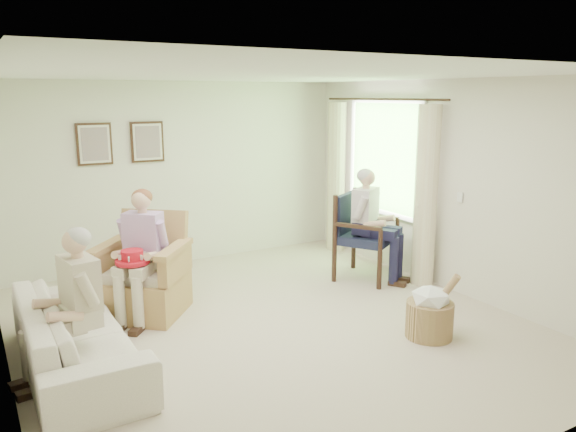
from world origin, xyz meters
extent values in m
plane|color=#C5B29E|center=(0.00, 0.00, 0.00)|extent=(5.50, 5.50, 0.00)
cube|color=silver|center=(0.00, 2.75, 1.30)|extent=(5.00, 0.04, 2.60)
cube|color=silver|center=(0.00, -2.75, 1.30)|extent=(5.00, 0.04, 2.60)
cube|color=silver|center=(2.50, 0.00, 1.30)|extent=(0.04, 5.50, 2.60)
cube|color=white|center=(0.00, 0.00, 2.60)|extent=(5.00, 5.50, 0.02)
cube|color=#2D6B23|center=(2.47, 1.20, 1.55)|extent=(0.02, 1.40, 1.50)
cube|color=white|center=(2.46, 1.20, 2.33)|extent=(0.04, 1.52, 0.06)
cube|color=white|center=(2.46, 1.20, 0.77)|extent=(0.04, 1.52, 0.06)
cylinder|color=#382114|center=(2.37, 1.20, 2.35)|extent=(0.03, 2.50, 0.03)
cylinder|color=beige|center=(2.33, 0.22, 1.15)|extent=(0.34, 0.34, 2.30)
cylinder|color=beige|center=(2.33, 2.18, 1.15)|extent=(0.34, 0.34, 2.30)
cube|color=#382114|center=(-1.15, 2.72, 1.78)|extent=(0.45, 0.03, 0.55)
cube|color=silver|center=(-1.15, 2.70, 1.78)|extent=(0.39, 0.01, 0.49)
cube|color=tan|center=(-1.15, 2.69, 1.78)|extent=(0.33, 0.01, 0.43)
cube|color=#382114|center=(-0.45, 2.72, 1.78)|extent=(0.45, 0.03, 0.55)
cube|color=silver|center=(-0.45, 2.70, 1.78)|extent=(0.39, 0.01, 0.49)
cube|color=tan|center=(-0.45, 2.69, 1.78)|extent=(0.33, 0.01, 0.43)
cube|color=tan|center=(-1.07, 1.02, 0.22)|extent=(0.84, 0.82, 0.44)
cube|color=beige|center=(-1.07, 0.99, 0.49)|extent=(0.65, 0.63, 0.10)
cube|color=tan|center=(-1.07, 1.37, 0.80)|extent=(0.78, 0.24, 0.66)
cube|color=tan|center=(-1.46, 1.02, 0.61)|extent=(0.10, 0.76, 0.31)
cube|color=tan|center=(-0.68, 1.02, 0.61)|extent=(0.10, 0.76, 0.31)
cylinder|color=black|center=(1.52, 0.48, 0.24)|extent=(0.06, 0.06, 0.49)
cylinder|color=black|center=(2.19, 0.48, 0.24)|extent=(0.06, 0.06, 0.49)
cylinder|color=black|center=(1.52, 1.10, 0.24)|extent=(0.06, 0.06, 0.49)
cylinder|color=black|center=(2.19, 1.10, 0.24)|extent=(0.06, 0.06, 0.49)
cube|color=#171B34|center=(1.86, 0.79, 0.54)|extent=(0.64, 0.62, 0.11)
cube|color=#171B34|center=(1.86, 1.09, 0.85)|extent=(0.60, 0.08, 0.56)
imported|color=white|center=(-1.95, 0.05, 0.32)|extent=(2.21, 0.86, 0.65)
cube|color=beige|center=(-1.07, 0.99, 0.66)|extent=(0.40, 0.26, 0.16)
cube|color=#C698D6|center=(-1.07, 1.01, 0.94)|extent=(0.39, 0.24, 0.46)
sphere|color=#DDAD8E|center=(-1.07, 1.00, 1.31)|extent=(0.21, 0.21, 0.21)
ellipsoid|color=brown|center=(-1.07, 1.03, 1.33)|extent=(0.22, 0.22, 0.18)
cube|color=beige|center=(-1.17, 0.77, 0.61)|extent=(0.14, 0.44, 0.13)
cube|color=beige|center=(-0.97, 0.77, 0.61)|extent=(0.14, 0.44, 0.13)
cylinder|color=beige|center=(-1.17, 0.57, 0.31)|extent=(0.12, 0.12, 0.56)
cylinder|color=beige|center=(-0.97, 0.57, 0.31)|extent=(0.12, 0.12, 0.56)
cube|color=#1A1A39|center=(1.86, 0.79, 0.71)|extent=(0.40, 0.26, 0.16)
cube|color=silver|center=(1.86, 0.81, 0.99)|extent=(0.39, 0.24, 0.46)
sphere|color=#DDAD8E|center=(1.86, 0.80, 1.36)|extent=(0.21, 0.21, 0.21)
ellipsoid|color=#B7B2AD|center=(1.86, 0.82, 1.39)|extent=(0.22, 0.22, 0.18)
cube|color=#1A1A39|center=(1.76, 0.57, 0.66)|extent=(0.14, 0.44, 0.13)
cube|color=#1A1A39|center=(1.96, 0.57, 0.66)|extent=(0.14, 0.44, 0.13)
cylinder|color=#1A1A39|center=(1.76, 0.37, 0.34)|extent=(0.12, 0.12, 0.61)
cylinder|color=#1A1A39|center=(1.96, 0.37, 0.34)|extent=(0.12, 0.12, 0.61)
cube|color=beige|center=(-1.95, -0.06, 0.56)|extent=(0.42, 0.26, 0.16)
cube|color=#BBAB91|center=(-1.95, -0.04, 0.84)|extent=(0.41, 0.24, 0.46)
sphere|color=#DDAD8E|center=(-1.95, -0.05, 1.21)|extent=(0.21, 0.21, 0.21)
ellipsoid|color=#B7B2AD|center=(-1.95, -0.03, 1.23)|extent=(0.22, 0.22, 0.18)
cube|color=beige|center=(-2.05, -0.28, 0.51)|extent=(0.14, 0.44, 0.13)
cube|color=beige|center=(-1.85, -0.28, 0.51)|extent=(0.14, 0.44, 0.13)
cylinder|color=beige|center=(-2.05, -0.48, 0.26)|extent=(0.12, 0.12, 0.46)
cylinder|color=beige|center=(-1.85, -0.48, 0.26)|extent=(0.12, 0.12, 0.46)
cylinder|color=red|center=(-1.24, 0.77, 0.71)|extent=(0.35, 0.35, 0.04)
cylinder|color=red|center=(-1.24, 0.77, 0.77)|extent=(0.23, 0.23, 0.12)
cube|color=white|center=(-1.12, 0.77, 0.77)|extent=(0.04, 0.01, 0.05)
cube|color=white|center=(-1.18, 0.88, 0.77)|extent=(0.03, 0.04, 0.05)
cube|color=white|center=(-1.30, 0.88, 0.77)|extent=(0.03, 0.04, 0.05)
cube|color=white|center=(-1.36, 0.77, 0.77)|extent=(0.04, 0.01, 0.05)
cube|color=white|center=(-1.30, 0.67, 0.77)|extent=(0.03, 0.04, 0.05)
cube|color=white|center=(-1.18, 0.67, 0.77)|extent=(0.03, 0.04, 0.05)
cylinder|color=tan|center=(1.25, -1.03, 0.18)|extent=(0.48, 0.48, 0.37)
ellipsoid|color=white|center=(1.25, -1.03, 0.42)|extent=(0.42, 0.42, 0.25)
cylinder|color=#A57F56|center=(1.36, -1.08, 0.42)|extent=(0.19, 0.34, 0.55)
camera|label=1|loc=(-2.66, -4.91, 2.41)|focal=35.00mm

